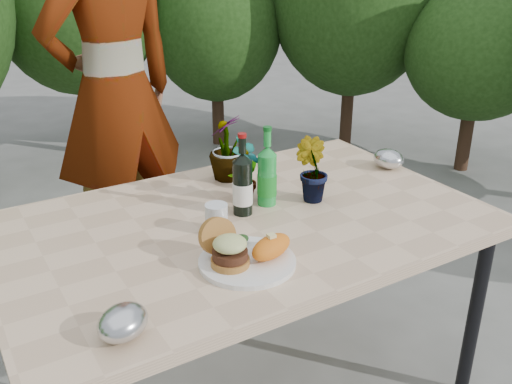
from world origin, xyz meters
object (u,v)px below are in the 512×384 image
dinner_plate (247,262)px  person (115,94)px  patio_table (244,235)px  wine_bottle (243,185)px

dinner_plate → person: (0.08, 1.34, 0.19)m
patio_table → wine_bottle: size_ratio=5.65×
dinner_plate → person: 1.36m
wine_bottle → person: person is taller
patio_table → dinner_plate: 0.29m
patio_table → person: person is taller
patio_table → dinner_plate: size_ratio=5.71×
dinner_plate → wine_bottle: bearing=62.3°
patio_table → dinner_plate: dinner_plate is taller
wine_bottle → dinner_plate: bearing=-136.9°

